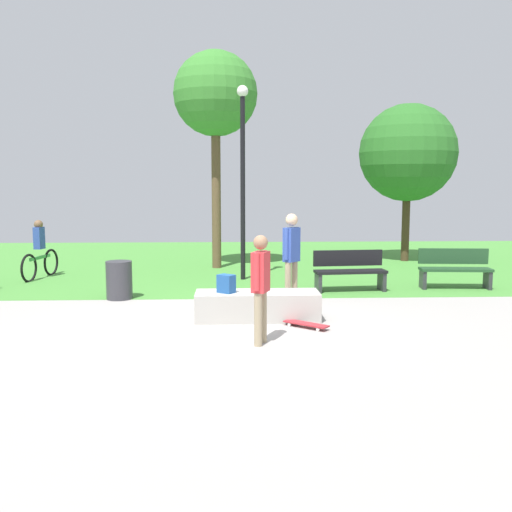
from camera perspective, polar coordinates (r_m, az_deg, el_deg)
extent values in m
plane|color=#9E9993|center=(9.99, -3.35, -6.58)|extent=(28.00, 28.00, 0.00)
cube|color=#478C38|center=(17.85, -2.90, -0.50)|extent=(26.60, 12.03, 0.01)
cube|color=#A8A59E|center=(10.06, 0.14, -5.02)|extent=(2.18, 0.73, 0.50)
cube|color=#1E4C8C|center=(9.92, -3.01, -2.80)|extent=(0.34, 0.33, 0.32)
cylinder|color=tan|center=(8.39, 0.22, -6.42)|extent=(0.12, 0.12, 0.80)
cylinder|color=tan|center=(8.60, 0.70, -6.09)|extent=(0.12, 0.12, 0.80)
cube|color=red|center=(8.36, 0.47, -1.60)|extent=(0.30, 0.37, 0.60)
cylinder|color=red|center=(8.20, 0.09, -1.61)|extent=(0.09, 0.09, 0.55)
cylinder|color=red|center=(8.52, 0.83, -1.28)|extent=(0.09, 0.09, 0.55)
sphere|color=#9E7556|center=(8.31, 0.47, 1.38)|extent=(0.22, 0.22, 0.22)
cylinder|color=tan|center=(11.06, 3.23, -2.89)|extent=(0.12, 0.12, 0.89)
cylinder|color=tan|center=(11.24, 3.89, -2.74)|extent=(0.12, 0.12, 0.89)
cube|color=#2D4799|center=(11.05, 3.59, 1.15)|extent=(0.36, 0.37, 0.66)
cylinder|color=#2D4799|center=(10.91, 3.08, 1.22)|extent=(0.09, 0.09, 0.61)
cylinder|color=#2D4799|center=(11.18, 4.10, 1.36)|extent=(0.09, 0.09, 0.61)
sphere|color=tan|center=(11.01, 3.61, 3.65)|extent=(0.24, 0.24, 0.24)
cube|color=#A5262D|center=(9.56, 5.06, -6.80)|extent=(0.75, 0.66, 0.02)
cylinder|color=silver|center=(9.50, 6.75, -7.17)|extent=(0.06, 0.06, 0.06)
cylinder|color=silver|center=(9.36, 6.25, -7.37)|extent=(0.06, 0.06, 0.06)
cylinder|color=silver|center=(9.78, 3.90, -6.71)|extent=(0.06, 0.06, 0.06)
cylinder|color=silver|center=(9.65, 3.38, -6.90)|extent=(0.06, 0.06, 0.06)
cube|color=#1E4223|center=(13.77, 19.44, -1.28)|extent=(1.63, 0.57, 0.06)
cube|color=#1E4223|center=(13.94, 19.22, -0.02)|extent=(1.60, 0.19, 0.36)
cube|color=#2D2D33|center=(14.04, 22.27, -2.19)|extent=(0.11, 0.40, 0.45)
cube|color=#2D2D33|center=(13.60, 16.43, -2.23)|extent=(0.11, 0.40, 0.45)
cube|color=black|center=(12.84, 9.49, -1.56)|extent=(1.63, 0.58, 0.06)
cube|color=black|center=(13.01, 9.23, -0.20)|extent=(1.60, 0.21, 0.36)
cube|color=#2D2D33|center=(13.10, 12.55, -2.45)|extent=(0.12, 0.40, 0.45)
cube|color=#2D2D33|center=(12.68, 6.28, -2.64)|extent=(0.12, 0.40, 0.45)
cylinder|color=brown|center=(16.25, -4.02, 6.16)|extent=(0.26, 0.26, 4.20)
sphere|color=#387F2D|center=(16.44, -4.11, 15.98)|extent=(2.35, 2.35, 2.35)
cylinder|color=#42301E|center=(18.37, 14.83, 3.34)|extent=(0.24, 0.24, 2.47)
sphere|color=#286623|center=(18.37, 15.04, 9.99)|extent=(2.99, 2.99, 2.99)
cylinder|color=black|center=(14.16, -1.34, 6.70)|extent=(0.12, 0.12, 4.52)
sphere|color=silver|center=(14.35, -1.37, 16.25)|extent=(0.28, 0.28, 0.28)
cylinder|color=#333338|center=(12.18, -13.60, -2.37)|extent=(0.54, 0.54, 0.80)
torus|color=black|center=(15.09, -21.88, -1.15)|extent=(0.19, 0.72, 0.72)
torus|color=black|center=(16.04, -19.92, -0.60)|extent=(0.19, 0.72, 0.72)
cube|color=#338C3F|center=(15.54, -20.90, -0.14)|extent=(0.22, 0.98, 0.08)
cube|color=#2D4799|center=(15.49, -20.98, 1.70)|extent=(0.23, 0.31, 0.56)
sphere|color=brown|center=(15.46, -21.04, 2.99)|extent=(0.22, 0.22, 0.22)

